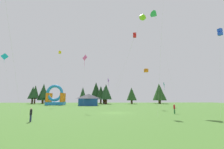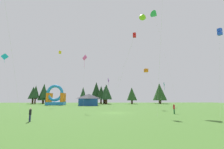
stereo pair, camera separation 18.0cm
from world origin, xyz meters
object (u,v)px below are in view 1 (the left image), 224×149
(kite_teal_diamond, at_px, (164,84))
(person_midfield, at_px, (174,108))
(inflatable_red_slide, at_px, (55,98))
(festival_tent, at_px, (88,100))
(kite_purple_diamond, at_px, (109,81))
(kite_blue_box, at_px, (220,32))
(kite_red_box, at_px, (135,35))
(kite_cyan_diamond, at_px, (5,57))
(kite_pink_diamond, at_px, (84,58))
(kite_orange_box, at_px, (146,71))
(person_far_side, at_px, (31,113))
(kite_green_delta, at_px, (155,15))
(kite_yellow_box, at_px, (60,52))
(kite_lime_delta, at_px, (143,16))

(kite_teal_diamond, relative_size, person_midfield, 4.30)
(inflatable_red_slide, xyz_separation_m, festival_tent, (12.98, -5.19, -0.68))
(kite_purple_diamond, bearing_deg, kite_blue_box, -61.21)
(kite_red_box, xyz_separation_m, festival_tent, (-11.90, 24.30, -13.39))
(kite_cyan_diamond, bearing_deg, festival_tent, 49.75)
(kite_cyan_diamond, distance_m, person_midfield, 36.96)
(kite_pink_diamond, xyz_separation_m, festival_tent, (-1.20, 20.71, -9.42))
(kite_pink_diamond, bearing_deg, person_midfield, -24.52)
(kite_purple_diamond, xyz_separation_m, kite_pink_diamond, (-5.79, -17.84, 3.06))
(inflatable_red_slide, bearing_deg, kite_red_box, -49.85)
(kite_cyan_diamond, distance_m, kite_teal_diamond, 42.69)
(kite_teal_diamond, bearing_deg, kite_pink_diamond, -150.47)
(kite_teal_diamond, distance_m, kite_blue_box, 25.59)
(kite_orange_box, height_order, person_far_side, kite_orange_box)
(kite_green_delta, relative_size, kite_orange_box, 2.79)
(kite_orange_box, xyz_separation_m, person_far_side, (-19.07, -21.26, -8.84))
(kite_pink_diamond, bearing_deg, kite_yellow_box, 120.28)
(kite_yellow_box, height_order, person_far_side, kite_yellow_box)
(person_far_side, bearing_deg, kite_blue_box, -146.48)
(kite_lime_delta, relative_size, person_far_side, 15.04)
(person_far_side, height_order, inflatable_red_slide, inflatable_red_slide)
(kite_green_delta, height_order, person_midfield, kite_green_delta)
(kite_green_delta, distance_m, festival_tent, 34.76)
(kite_purple_diamond, distance_m, kite_lime_delta, 23.24)
(kite_purple_diamond, bearing_deg, kite_yellow_box, 174.21)
(kite_pink_diamond, height_order, kite_blue_box, kite_blue_box)
(kite_green_delta, relative_size, kite_lime_delta, 1.21)
(kite_lime_delta, distance_m, person_far_side, 32.49)
(kite_teal_diamond, xyz_separation_m, inflatable_red_slide, (-36.94, 13.01, -4.04))
(kite_green_delta, bearing_deg, kite_yellow_box, 161.37)
(kite_yellow_box, height_order, inflatable_red_slide, kite_yellow_box)
(kite_yellow_box, distance_m, person_far_side, 39.82)
(kite_lime_delta, height_order, festival_tent, kite_lime_delta)
(inflatable_red_slide, bearing_deg, kite_orange_box, -34.02)
(kite_green_delta, xyz_separation_m, kite_orange_box, (-4.14, -3.21, -17.65))
(inflatable_red_slide, distance_m, festival_tent, 14.00)
(inflatable_red_slide, bearing_deg, person_midfield, -47.49)
(kite_orange_box, xyz_separation_m, kite_teal_diamond, (7.38, 6.94, -3.03))
(kite_blue_box, distance_m, person_midfield, 13.71)
(kite_pink_diamond, height_order, person_midfield, kite_pink_diamond)
(kite_cyan_diamond, height_order, person_midfield, kite_cyan_diamond)
(kite_purple_diamond, relative_size, person_midfield, 5.33)
(kite_teal_diamond, bearing_deg, kite_cyan_diamond, -163.64)
(kite_yellow_box, relative_size, kite_blue_box, 1.44)
(kite_lime_delta, height_order, person_midfield, kite_lime_delta)
(person_far_side, bearing_deg, kite_yellow_box, -51.22)
(kite_pink_diamond, height_order, kite_teal_diamond, kite_pink_diamond)
(kite_green_delta, xyz_separation_m, kite_teal_diamond, (3.24, 3.73, -20.68))
(kite_teal_diamond, distance_m, festival_tent, 25.64)
(kite_cyan_diamond, xyz_separation_m, person_midfield, (34.36, -8.44, -10.69))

